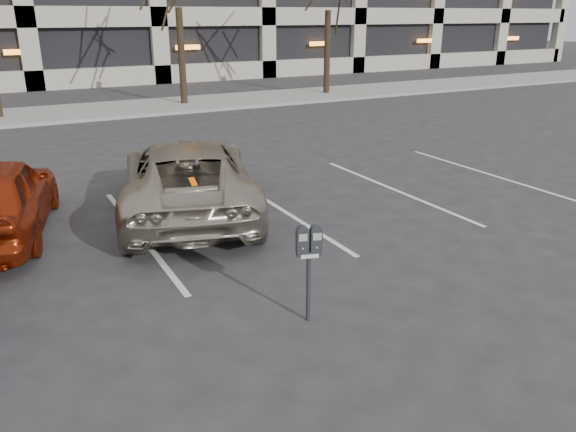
{
  "coord_description": "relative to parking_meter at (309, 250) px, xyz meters",
  "views": [
    {
      "loc": [
        -3.44,
        -6.94,
        3.64
      ],
      "look_at": [
        0.04,
        -0.49,
        0.99
      ],
      "focal_mm": 35.0,
      "sensor_mm": 36.0,
      "label": 1
    }
  ],
  "objects": [
    {
      "name": "suv_silver",
      "position": [
        0.03,
        4.61,
        -0.25
      ],
      "size": [
        3.7,
        5.57,
        1.43
      ],
      "rotation": [
        0.0,
        0.0,
        2.86
      ],
      "color": "#AFA595",
      "rests_on": "ground"
    },
    {
      "name": "ground",
      "position": [
        0.27,
        1.6,
        -0.96
      ],
      "size": [
        140.0,
        140.0,
        0.0
      ],
      "primitive_type": "plane",
      "color": "#28282B",
      "rests_on": "ground"
    },
    {
      "name": "stall_lines",
      "position": [
        -1.13,
        3.9,
        -0.95
      ],
      "size": [
        16.9,
        5.2,
        0.0
      ],
      "color": "silver",
      "rests_on": "ground"
    },
    {
      "name": "parking_meter",
      "position": [
        0.0,
        0.0,
        0.0
      ],
      "size": [
        0.34,
        0.21,
        1.25
      ],
      "rotation": [
        0.0,
        0.0,
        -0.3
      ],
      "color": "black",
      "rests_on": "ground"
    },
    {
      "name": "sidewalk",
      "position": [
        0.27,
        17.6,
        -0.9
      ],
      "size": [
        80.0,
        4.0,
        0.12
      ],
      "primitive_type": "cube",
      "color": "gray",
      "rests_on": "ground"
    }
  ]
}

